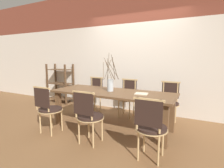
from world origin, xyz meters
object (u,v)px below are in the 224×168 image
at_px(dining_table, 112,96).
at_px(book_stack, 141,94).
at_px(shelving_rack, 60,84).
at_px(vase_centerpiece, 110,84).
at_px(chair_far_center, 169,101).
at_px(chair_near_center, 151,126).

bearing_deg(dining_table, book_stack, 3.70).
relative_size(book_stack, shelving_rack, 0.21).
relative_size(dining_table, shelving_rack, 2.00).
relative_size(dining_table, vase_centerpiece, 3.18).
distance_m(chair_far_center, shelving_rack, 3.31).
relative_size(chair_far_center, vase_centerpiece, 1.18).
height_order(dining_table, chair_near_center, chair_near_center).
bearing_deg(chair_far_center, vase_centerpiece, 36.34).
xyz_separation_m(book_stack, shelving_rack, (-2.92, 1.00, -0.15)).
bearing_deg(dining_table, shelving_rack, 156.09).
bearing_deg(chair_near_center, shelving_rack, 151.47).
bearing_deg(chair_near_center, book_stack, 116.13).
height_order(chair_far_center, shelving_rack, shelving_rack).
distance_m(dining_table, vase_centerpiece, 0.25).
bearing_deg(vase_centerpiece, chair_near_center, -37.56).
height_order(chair_near_center, shelving_rack, shelving_rack).
relative_size(chair_near_center, vase_centerpiece, 1.18).
bearing_deg(book_stack, dining_table, -176.30).
distance_m(chair_far_center, book_stack, 0.86).
height_order(book_stack, shelving_rack, shelving_rack).
xyz_separation_m(chair_far_center, shelving_rack, (-3.30, 0.27, 0.10)).
bearing_deg(chair_near_center, dining_table, 141.91).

